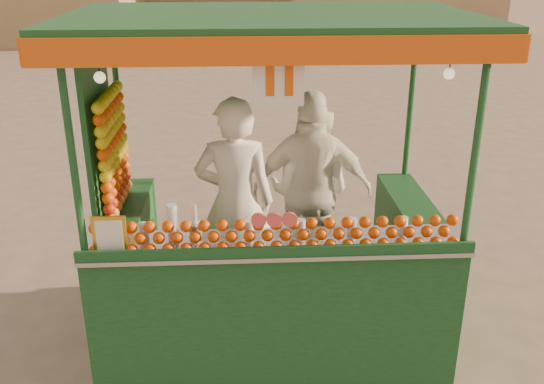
{
  "coord_description": "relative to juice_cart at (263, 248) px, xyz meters",
  "views": [
    {
      "loc": [
        0.08,
        -4.63,
        3.27
      ],
      "look_at": [
        0.33,
        -0.06,
        1.41
      ],
      "focal_mm": 39.48,
      "sensor_mm": 36.0,
      "label": 1
    }
  ],
  "objects": [
    {
      "name": "ground",
      "position": [
        -0.25,
        0.11,
        -0.92
      ],
      "size": [
        90.0,
        90.0,
        0.0
      ],
      "primitive_type": "plane",
      "color": "brown",
      "rests_on": "ground"
    },
    {
      "name": "juice_cart",
      "position": [
        0.0,
        0.0,
        0.0
      ],
      "size": [
        3.11,
        2.02,
        2.83
      ],
      "color": "#103D18",
      "rests_on": "ground"
    },
    {
      "name": "vendor_left",
      "position": [
        -0.23,
        0.2,
        0.34
      ],
      "size": [
        0.69,
        0.47,
        1.85
      ],
      "rotation": [
        0.0,
        0.0,
        3.1
      ],
      "color": "white",
      "rests_on": "ground"
    },
    {
      "name": "vendor_middle",
      "position": [
        0.46,
        0.57,
        0.24
      ],
      "size": [
        1.0,
        0.91,
        1.66
      ],
      "rotation": [
        0.0,
        0.0,
        2.7
      ],
      "color": "white",
      "rests_on": "ground"
    },
    {
      "name": "vendor_right",
      "position": [
        0.47,
        0.45,
        0.33
      ],
      "size": [
        1.11,
        0.55,
        1.83
      ],
      "rotation": [
        0.0,
        0.0,
        3.04
      ],
      "color": "white",
      "rests_on": "ground"
    }
  ]
}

